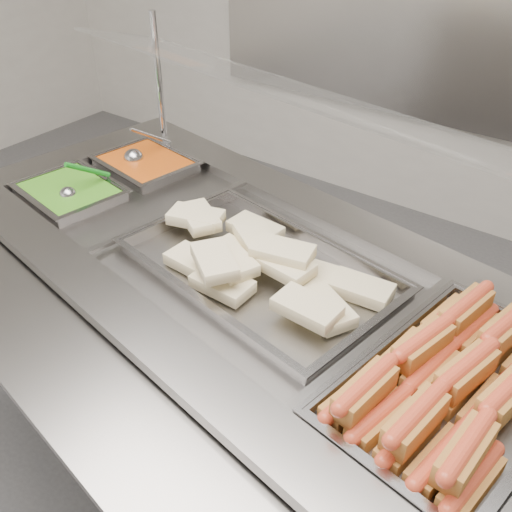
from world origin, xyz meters
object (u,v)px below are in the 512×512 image
Objects in this scene: pan_wraps at (259,273)px; ladle at (135,157)px; steam_counter at (245,375)px; pan_hotdogs at (454,399)px; sneeze_guard at (305,100)px; serving_spoon at (72,191)px.

pan_wraps is 3.81× the size of ladle.
pan_hotdogs reaches higher than steam_counter.
sneeze_guard is 0.47m from pan_wraps.
ladle is at bearing 159.68° from steam_counter.
pan_wraps is at bearing -19.47° from ladle.
pan_hotdogs is at bearing -9.53° from steam_counter.
pan_hotdogs is (0.60, -0.33, -0.42)m from sneeze_guard.
sneeze_guard is 0.80m from ladle.
ladle is 0.30m from serving_spoon.
pan_wraps is at bearing 170.47° from pan_hotdogs.
ladle reaches higher than serving_spoon.
pan_wraps is 0.78m from ladle.
pan_hotdogs is 3.33× the size of serving_spoon.
sneeze_guard is 0.83m from serving_spoon.
pan_hotdogs is 1.36m from ladle.
steam_counter is at bearing 4.17° from serving_spoon.
pan_hotdogs is 3.09× the size of ladle.
pan_hotdogs is at bearing -9.53° from pan_wraps.
steam_counter is at bearing -99.52° from sneeze_guard.
serving_spoon is (-0.65, -0.05, 0.47)m from steam_counter.
pan_wraps is at bearing 2.99° from serving_spoon.
steam_counter is 3.33× the size of pan_hotdogs.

